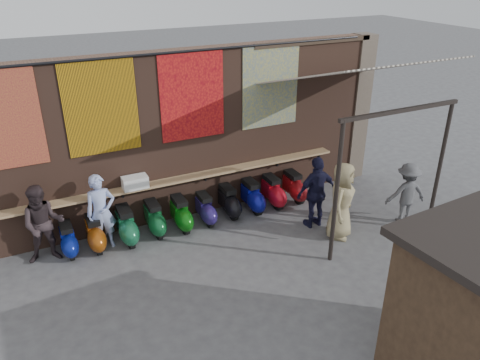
{
  "coord_description": "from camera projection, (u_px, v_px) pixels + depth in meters",
  "views": [
    {
      "loc": [
        -3.22,
        -7.15,
        5.79
      ],
      "look_at": [
        0.86,
        1.2,
        1.35
      ],
      "focal_mm": 35.0,
      "sensor_mm": 36.0,
      "label": 1
    }
  ],
  "objects": [
    {
      "name": "shelf_box",
      "position": [
        135.0,
        182.0,
        10.41
      ],
      "size": [
        0.56,
        0.32,
        0.27
      ],
      "primitive_type": "cube",
      "color": "white",
      "rests_on": "eating_counter"
    },
    {
      "name": "shopper_grey",
      "position": [
        407.0,
        193.0,
        11.05
      ],
      "size": [
        1.09,
        0.81,
        1.5
      ],
      "primitive_type": "imported",
      "rotation": [
        0.0,
        0.0,
        2.85
      ],
      "color": "#515256",
      "rests_on": "ground"
    },
    {
      "name": "stall_shelf",
      "position": [
        430.0,
        300.0,
        7.39
      ],
      "size": [
        1.89,
        0.24,
        0.06
      ],
      "primitive_type": "cube",
      "rotation": [
        0.0,
        0.0,
        0.07
      ],
      "color": "#473321",
      "rests_on": "market_stall"
    },
    {
      "name": "shopper_tan",
      "position": [
        341.0,
        201.0,
        10.37
      ],
      "size": [
        1.04,
        1.01,
        1.8
      ],
      "primitive_type": "imported",
      "rotation": [
        0.0,
        0.0,
        0.7
      ],
      "color": "#9A8B62",
      "rests_on": "ground"
    },
    {
      "name": "scooter_stool_8",
      "position": [
        273.0,
        192.0,
        11.91
      ],
      "size": [
        0.37,
        0.82,
        0.78
      ],
      "primitive_type": null,
      "color": "#B70E1C",
      "rests_on": "ground"
    },
    {
      "name": "diner_left",
      "position": [
        101.0,
        212.0,
        10.0
      ],
      "size": [
        0.64,
        0.43,
        1.72
      ],
      "primitive_type": "imported",
      "rotation": [
        0.0,
        0.0,
        0.02
      ],
      "color": "#9EAEE6",
      "rests_on": "ground"
    },
    {
      "name": "shopper_navy",
      "position": [
        316.0,
        192.0,
        10.81
      ],
      "size": [
        1.03,
        0.43,
        1.75
      ],
      "primitive_type": "imported",
      "rotation": [
        0.0,
        0.0,
        3.15
      ],
      "color": "black",
      "rests_on": "ground"
    },
    {
      "name": "awning_header",
      "position": [
        402.0,
        111.0,
        9.14
      ],
      "size": [
        3.0,
        0.08,
        0.08
      ],
      "primitive_type": "cube",
      "color": "black",
      "rests_on": "awning_post_left"
    },
    {
      "name": "scooter_stool_2",
      "position": [
        126.0,
        226.0,
        10.35
      ],
      "size": [
        0.38,
        0.85,
        0.81
      ],
      "primitive_type": null,
      "color": "#175F3A",
      "rests_on": "ground"
    },
    {
      "name": "awning_post_right",
      "position": [
        439.0,
        169.0,
        10.36
      ],
      "size": [
        0.09,
        0.09,
        3.1
      ],
      "primitive_type": "cylinder",
      "color": "black",
      "rests_on": "ground"
    },
    {
      "name": "scooter_stool_7",
      "position": [
        252.0,
        196.0,
        11.67
      ],
      "size": [
        0.37,
        0.82,
        0.78
      ],
      "primitive_type": null,
      "color": "navy",
      "rests_on": "ground"
    },
    {
      "name": "scooter_stool_1",
      "position": [
        95.0,
        234.0,
        10.13
      ],
      "size": [
        0.35,
        0.79,
        0.75
      ],
      "primitive_type": null,
      "color": "#8E400C",
      "rests_on": "ground"
    },
    {
      "name": "eating_counter",
      "position": [
        186.0,
        178.0,
        10.98
      ],
      "size": [
        8.0,
        0.32,
        0.05
      ],
      "primitive_type": "cube",
      "color": "#9E7A51",
      "rests_on": "brick_wall"
    },
    {
      "name": "scooter_stool_0",
      "position": [
        68.0,
        240.0,
        9.95
      ],
      "size": [
        0.33,
        0.73,
        0.69
      ],
      "primitive_type": null,
      "color": "navy",
      "rests_on": "ground"
    },
    {
      "name": "tapestry_orange",
      "position": [
        192.0,
        96.0,
        10.4
      ],
      "size": [
        1.5,
        0.02,
        2.0
      ],
      "primitive_type": "cube",
      "color": "red",
      "rests_on": "brick_wall"
    },
    {
      "name": "ground",
      "position": [
        228.0,
        270.0,
        9.57
      ],
      "size": [
        70.0,
        70.0,
        0.0
      ],
      "primitive_type": "plane",
      "color": "#474749",
      "rests_on": "ground"
    },
    {
      "name": "scooter_stool_9",
      "position": [
        294.0,
        187.0,
        12.18
      ],
      "size": [
        0.36,
        0.8,
        0.76
      ],
      "primitive_type": null,
      "color": "maroon",
      "rests_on": "ground"
    },
    {
      "name": "awning_post_left",
      "position": [
        336.0,
        194.0,
        9.25
      ],
      "size": [
        0.09,
        0.09,
        3.1
      ],
      "primitive_type": "cylinder",
      "color": "black",
      "rests_on": "ground"
    },
    {
      "name": "awning_canvas",
      "position": [
        355.0,
        71.0,
        10.16
      ],
      "size": [
        3.2,
        3.28,
        0.97
      ],
      "primitive_type": "cube",
      "rotation": [
        -0.28,
        0.0,
        0.0
      ],
      "color": "beige",
      "rests_on": "brick_wall"
    },
    {
      "name": "pier_right",
      "position": [
        357.0,
        108.0,
        12.96
      ],
      "size": [
        0.5,
        0.5,
        4.0
      ],
      "primitive_type": "cube",
      "color": "#4C4238",
      "rests_on": "ground"
    },
    {
      "name": "tapestry_sun",
      "position": [
        101.0,
        107.0,
        9.61
      ],
      "size": [
        1.5,
        0.02,
        2.0
      ],
      "primitive_type": "cube",
      "color": "#ECA10D",
      "rests_on": "brick_wall"
    },
    {
      "name": "brick_wall",
      "position": [
        179.0,
        137.0,
        10.9
      ],
      "size": [
        10.0,
        0.4,
        4.0
      ],
      "primitive_type": "cube",
      "color": "brown",
      "rests_on": "ground"
    },
    {
      "name": "stall_sign",
      "position": [
        441.0,
        253.0,
        7.0
      ],
      "size": [
        1.2,
        0.13,
        0.5
      ],
      "primitive_type": "cube",
      "rotation": [
        0.0,
        0.0,
        0.07
      ],
      "color": "gold",
      "rests_on": "market_stall"
    },
    {
      "name": "scooter_stool_3",
      "position": [
        154.0,
        219.0,
        10.69
      ],
      "size": [
        0.36,
        0.8,
        0.76
      ],
      "primitive_type": null,
      "color": "#105127",
      "rests_on": "ground"
    },
    {
      "name": "scooter_stool_6",
      "position": [
        229.0,
        202.0,
        11.45
      ],
      "size": [
        0.36,
        0.79,
        0.75
      ],
      "primitive_type": null,
      "color": "black",
      "rests_on": "ground"
    },
    {
      "name": "scooter_stool_4",
      "position": [
        181.0,
        214.0,
        10.87
      ],
      "size": [
        0.37,
        0.81,
        0.77
      ],
      "primitive_type": null,
      "color": "#0C590E",
      "rests_on": "ground"
    },
    {
      "name": "tapestry_multi",
      "position": [
        271.0,
        86.0,
        11.2
      ],
      "size": [
        1.5,
        0.02,
        2.0
      ],
      "primitive_type": "cube",
      "color": "#284A94",
      "rests_on": "brick_wall"
    },
    {
      "name": "awning_ledger",
      "position": [
        315.0,
        42.0,
        11.27
      ],
      "size": [
        3.3,
        0.08,
        0.12
      ],
      "primitive_type": "cube",
      "color": "#33261C",
      "rests_on": "brick_wall"
    },
    {
      "name": "scooter_stool_5",
      "position": [
        205.0,
        209.0,
        11.15
      ],
      "size": [
        0.34,
        0.75,
        0.71
      ],
      "primitive_type": null,
      "color": "navy",
      "rests_on": "ground"
    },
    {
      "name": "hang_rail",
      "position": [
        177.0,
        52.0,
        9.86
      ],
      "size": [
        9.5,
        0.06,
        0.06
      ],
      "primitive_type": "cylinder",
      "rotation": [
        0.0,
        1.57,
        0.0
      ],
      "color": "black",
      "rests_on": "brick_wall"
    },
    {
      "name": "diner_right",
      "position": [
        44.0,
        224.0,
        9.54
      ],
      "size": [
        0.92,
        0.76,
        1.72
      ],
      "primitive_type": "imported",
      "rotation": [
        0.0,
        0.0,
        -0.14
      ],
      "color": "#302528",
      "rests_on": "ground"
    }
  ]
}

